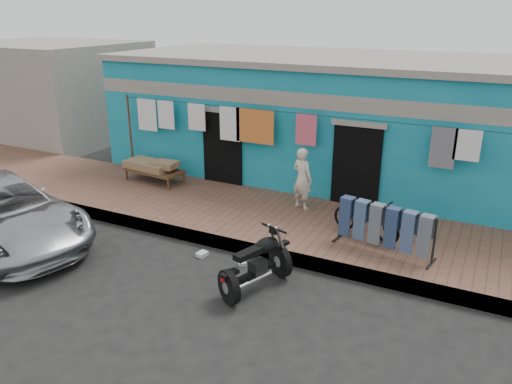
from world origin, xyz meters
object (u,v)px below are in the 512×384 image
bicycle (367,214)px  motorcycle (256,262)px  seated_person (302,178)px  charpoy (154,171)px  jeans_rack (385,228)px

bicycle → motorcycle: 2.71m
seated_person → charpoy: seated_person is taller
motorcycle → jeans_rack: 2.57m
jeans_rack → charpoy: bearing=168.2°
bicycle → jeans_rack: bicycle is taller
seated_person → charpoy: (-4.14, 0.01, -0.43)m
seated_person → motorcycle: 3.29m
seated_person → jeans_rack: size_ratio=0.72×
motorcycle → charpoy: size_ratio=0.96×
motorcycle → jeans_rack: size_ratio=0.84×
jeans_rack → motorcycle: bearing=-131.7°
bicycle → motorcycle: bicycle is taller
bicycle → jeans_rack: bearing=-118.3°
bicycle → motorcycle: size_ratio=0.89×
seated_person → charpoy: 4.16m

